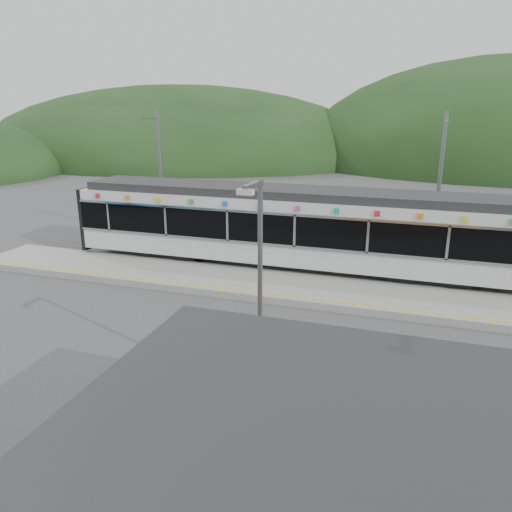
% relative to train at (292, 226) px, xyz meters
% --- Properties ---
extents(ground, '(120.00, 120.00, 0.00)m').
position_rel_train_xyz_m(ground, '(-0.90, -6.00, -2.06)').
color(ground, '#4C4C4F').
rests_on(ground, ground).
extents(hills, '(146.00, 149.00, 26.00)m').
position_rel_train_xyz_m(hills, '(5.29, -0.71, -2.06)').
color(hills, '#1E3D19').
rests_on(hills, ground).
extents(platform, '(26.00, 3.20, 0.30)m').
position_rel_train_xyz_m(platform, '(-0.90, -2.70, -1.91)').
color(platform, '#9E9E99').
rests_on(platform, ground).
extents(yellow_line, '(26.00, 0.10, 0.01)m').
position_rel_train_xyz_m(yellow_line, '(-0.90, -4.00, -1.76)').
color(yellow_line, yellow).
rests_on(yellow_line, platform).
extents(train, '(20.44, 3.01, 3.74)m').
position_rel_train_xyz_m(train, '(0.00, 0.00, 0.00)').
color(train, black).
rests_on(train, ground).
extents(catenary_mast_west, '(0.18, 1.80, 7.00)m').
position_rel_train_xyz_m(catenary_mast_west, '(-7.90, 2.56, 1.58)').
color(catenary_mast_west, slate).
rests_on(catenary_mast_west, ground).
extents(catenary_mast_east, '(0.18, 1.80, 7.00)m').
position_rel_train_xyz_m(catenary_mast_east, '(6.10, 2.56, 1.58)').
color(catenary_mast_east, slate).
rests_on(catenary_mast_east, ground).
extents(lamp_post, '(0.36, 1.02, 5.69)m').
position_rel_train_xyz_m(lamp_post, '(1.83, -10.61, 1.34)').
color(lamp_post, slate).
rests_on(lamp_post, ground).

